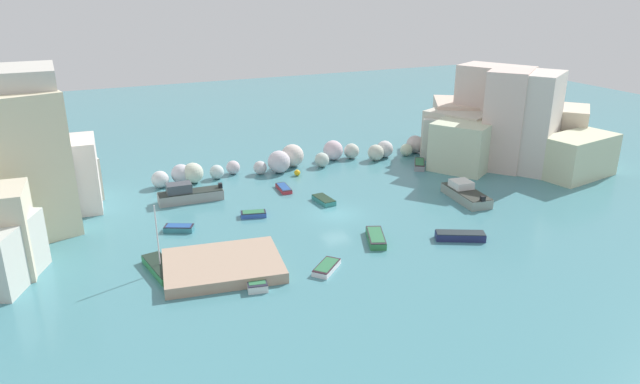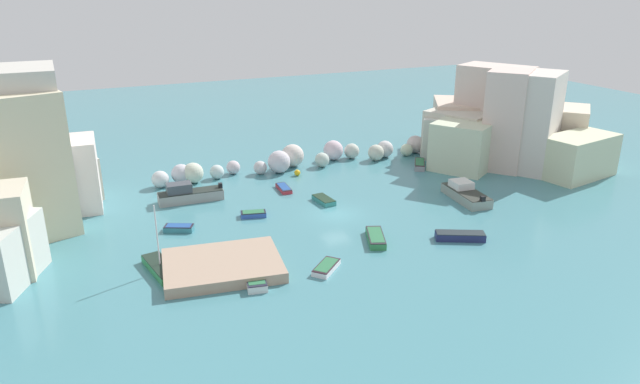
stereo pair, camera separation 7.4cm
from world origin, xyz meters
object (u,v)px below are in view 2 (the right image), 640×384
moored_boat_1 (254,276)px  moored_boat_5 (160,267)px  moored_boat_3 (253,214)px  moored_boat_10 (326,267)px  moored_boat_7 (460,236)px  moored_boat_11 (284,188)px  moored_boat_0 (465,193)px  moored_boat_2 (188,194)px  moored_boat_9 (376,238)px  stone_dock (223,265)px  moored_boat_8 (420,164)px  moored_boat_6 (179,228)px  channel_buoy (297,173)px  moored_boat_4 (324,200)px

moored_boat_1 → moored_boat_5: size_ratio=0.80×
moored_boat_3 → moored_boat_10: moored_boat_3 is taller
moored_boat_10 → moored_boat_7: bearing=139.4°
moored_boat_10 → moored_boat_11: (3.37, 17.92, -0.02)m
moored_boat_0 → moored_boat_7: bearing=146.7°
moored_boat_5 → moored_boat_10: 12.45m
moored_boat_2 → moored_boat_9: size_ratio=1.60×
stone_dock → moored_boat_2: bearing=87.2°
moored_boat_8 → moored_boat_9: 21.63m
moored_boat_1 → moored_boat_10: moored_boat_1 is taller
moored_boat_0 → moored_boat_11: (-15.57, 9.95, -0.40)m
moored_boat_1 → moored_boat_5: moored_boat_5 is taller
stone_dock → moored_boat_6: size_ratio=3.19×
channel_buoy → moored_boat_5: 24.61m
stone_dock → moored_boat_9: bearing=-0.7°
channel_buoy → moored_boat_8: size_ratio=0.19×
moored_boat_4 → moored_boat_6: size_ratio=1.06×
moored_boat_1 → moored_boat_8: size_ratio=1.18×
moored_boat_7 → moored_boat_6: bearing=-1.6°
moored_boat_10 → moored_boat_6: bearing=-95.9°
moored_boat_2 → moored_boat_5: moored_boat_5 is taller
moored_boat_4 → moored_boat_7: size_ratio=0.69×
moored_boat_11 → moored_boat_0: bearing=-118.3°
stone_dock → channel_buoy: 23.04m
moored_boat_3 → moored_boat_1: bearing=86.4°
moored_boat_4 → channel_buoy: bearing=-9.8°
moored_boat_2 → moored_boat_3: 7.92m
stone_dock → moored_boat_8: stone_dock is taller
moored_boat_8 → moored_boat_11: size_ratio=1.24×
moored_boat_8 → moored_boat_9: bearing=170.0°
moored_boat_1 → moored_boat_3: 12.18m
moored_boat_4 → moored_boat_0: bearing=-115.7°
moored_boat_4 → moored_boat_6: bearing=89.4°
moored_boat_7 → moored_boat_10: (-12.57, -0.34, -0.09)m
moored_boat_4 → moored_boat_10: (-5.70, -12.97, -0.00)m
moored_boat_2 → moored_boat_4: (12.08, -5.78, -0.49)m
moored_boat_7 → moored_boat_11: bearing=-35.5°
stone_dock → moored_boat_3: (5.39, 9.18, -0.15)m
moored_boat_6 → channel_buoy: bearing=59.2°
moored_boat_2 → moored_boat_7: size_ratio=1.52×
moored_boat_7 → moored_boat_1: bearing=25.6°
moored_boat_9 → moored_boat_8: bearing=159.2°
moored_boat_9 → moored_boat_10: moored_boat_9 is taller
stone_dock → moored_boat_9: (13.10, -0.15, -0.10)m
moored_boat_8 → moored_boat_0: bearing=-156.3°
moored_boat_2 → moored_boat_8: 27.11m
moored_boat_1 → moored_boat_7: 18.01m
channel_buoy → moored_boat_10: 22.70m
moored_boat_2 → moored_boat_3: size_ratio=2.54×
moored_boat_1 → moored_boat_6: 11.60m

